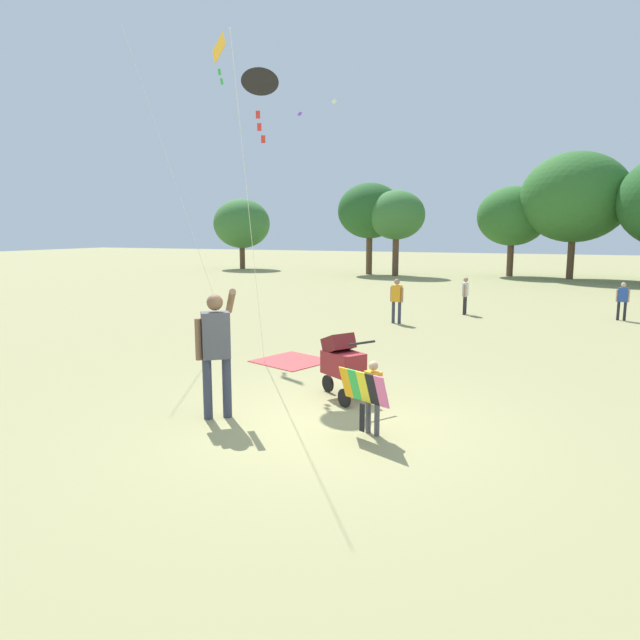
{
  "coord_description": "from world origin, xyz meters",
  "views": [
    {
      "loc": [
        2.82,
        -6.91,
        2.62
      ],
      "look_at": [
        -0.31,
        0.73,
        1.3
      ],
      "focal_mm": 31.76,
      "sensor_mm": 36.0,
      "label": 1
    }
  ],
  "objects_px": {
    "person_kid_running": "(397,297)",
    "person_couple_left": "(623,298)",
    "person_adult_flyer": "(216,344)",
    "picnic_blanket": "(292,361)",
    "kite_adult_black": "(260,84)",
    "person_red_shirt": "(465,293)",
    "stroller": "(342,360)",
    "child_with_butterfly_kite": "(371,391)",
    "kite_orange_delta": "(215,63)"
  },
  "relations": [
    {
      "from": "person_red_shirt",
      "to": "person_couple_left",
      "type": "height_order",
      "value": "person_red_shirt"
    },
    {
      "from": "stroller",
      "to": "person_red_shirt",
      "type": "height_order",
      "value": "person_red_shirt"
    },
    {
      "from": "person_kid_running",
      "to": "picnic_blanket",
      "type": "bearing_deg",
      "value": -97.93
    },
    {
      "from": "person_couple_left",
      "to": "picnic_blanket",
      "type": "height_order",
      "value": "person_couple_left"
    },
    {
      "from": "stroller",
      "to": "person_kid_running",
      "type": "distance_m",
      "value": 7.41
    },
    {
      "from": "person_adult_flyer",
      "to": "child_with_butterfly_kite",
      "type": "bearing_deg",
      "value": 4.05
    },
    {
      "from": "kite_orange_delta",
      "to": "picnic_blanket",
      "type": "relative_size",
      "value": 5.69
    },
    {
      "from": "stroller",
      "to": "person_kid_running",
      "type": "bearing_deg",
      "value": 98.15
    },
    {
      "from": "kite_orange_delta",
      "to": "person_couple_left",
      "type": "bearing_deg",
      "value": 33.52
    },
    {
      "from": "person_couple_left",
      "to": "child_with_butterfly_kite",
      "type": "bearing_deg",
      "value": -108.82
    },
    {
      "from": "child_with_butterfly_kite",
      "to": "person_red_shirt",
      "type": "distance_m",
      "value": 11.22
    },
    {
      "from": "kite_adult_black",
      "to": "person_kid_running",
      "type": "bearing_deg",
      "value": 77.79
    },
    {
      "from": "kite_orange_delta",
      "to": "child_with_butterfly_kite",
      "type": "bearing_deg",
      "value": -44.13
    },
    {
      "from": "kite_adult_black",
      "to": "person_kid_running",
      "type": "distance_m",
      "value": 7.35
    },
    {
      "from": "person_adult_flyer",
      "to": "person_red_shirt",
      "type": "distance_m",
      "value": 11.52
    },
    {
      "from": "kite_orange_delta",
      "to": "person_adult_flyer",
      "type": "bearing_deg",
      "value": -58.7
    },
    {
      "from": "child_with_butterfly_kite",
      "to": "person_adult_flyer",
      "type": "height_order",
      "value": "person_adult_flyer"
    },
    {
      "from": "kite_adult_black",
      "to": "person_couple_left",
      "type": "xyz_separation_m",
      "value": [
        7.17,
        8.66,
        -4.62
      ]
    },
    {
      "from": "person_adult_flyer",
      "to": "stroller",
      "type": "bearing_deg",
      "value": 50.44
    },
    {
      "from": "child_with_butterfly_kite",
      "to": "person_adult_flyer",
      "type": "bearing_deg",
      "value": -175.95
    },
    {
      "from": "child_with_butterfly_kite",
      "to": "kite_adult_black",
      "type": "height_order",
      "value": "kite_adult_black"
    },
    {
      "from": "person_red_shirt",
      "to": "child_with_butterfly_kite",
      "type": "bearing_deg",
      "value": -87.95
    },
    {
      "from": "stroller",
      "to": "person_red_shirt",
      "type": "relative_size",
      "value": 0.92
    },
    {
      "from": "stroller",
      "to": "kite_orange_delta",
      "type": "relative_size",
      "value": 0.15
    },
    {
      "from": "kite_orange_delta",
      "to": "person_couple_left",
      "type": "xyz_separation_m",
      "value": [
        9.57,
        6.34,
        -5.84
      ]
    },
    {
      "from": "kite_adult_black",
      "to": "person_couple_left",
      "type": "relative_size",
      "value": 4.98
    },
    {
      "from": "kite_adult_black",
      "to": "person_couple_left",
      "type": "bearing_deg",
      "value": 50.35
    },
    {
      "from": "person_kid_running",
      "to": "person_couple_left",
      "type": "bearing_deg",
      "value": 26.75
    },
    {
      "from": "child_with_butterfly_kite",
      "to": "person_adult_flyer",
      "type": "distance_m",
      "value": 2.24
    },
    {
      "from": "kite_orange_delta",
      "to": "picnic_blanket",
      "type": "distance_m",
      "value": 7.38
    },
    {
      "from": "child_with_butterfly_kite",
      "to": "stroller",
      "type": "height_order",
      "value": "stroller"
    },
    {
      "from": "person_adult_flyer",
      "to": "person_kid_running",
      "type": "height_order",
      "value": "person_adult_flyer"
    },
    {
      "from": "person_adult_flyer",
      "to": "person_red_shirt",
      "type": "relative_size",
      "value": 1.57
    },
    {
      "from": "child_with_butterfly_kite",
      "to": "kite_orange_delta",
      "type": "distance_m",
      "value": 9.75
    },
    {
      "from": "child_with_butterfly_kite",
      "to": "stroller",
      "type": "distance_m",
      "value": 1.67
    },
    {
      "from": "child_with_butterfly_kite",
      "to": "person_kid_running",
      "type": "bearing_deg",
      "value": 102.55
    },
    {
      "from": "kite_orange_delta",
      "to": "person_kid_running",
      "type": "xyz_separation_m",
      "value": [
        3.62,
        3.34,
        -5.76
      ]
    },
    {
      "from": "person_adult_flyer",
      "to": "picnic_blanket",
      "type": "distance_m",
      "value": 3.72
    },
    {
      "from": "stroller",
      "to": "child_with_butterfly_kite",
      "type": "bearing_deg",
      "value": -57.54
    },
    {
      "from": "person_red_shirt",
      "to": "kite_orange_delta",
      "type": "bearing_deg",
      "value": -131.64
    },
    {
      "from": "person_couple_left",
      "to": "person_kid_running",
      "type": "relative_size",
      "value": 0.88
    },
    {
      "from": "person_adult_flyer",
      "to": "stroller",
      "type": "relative_size",
      "value": 1.72
    },
    {
      "from": "person_couple_left",
      "to": "picnic_blanket",
      "type": "distance_m",
      "value": 10.74
    },
    {
      "from": "person_adult_flyer",
      "to": "person_couple_left",
      "type": "xyz_separation_m",
      "value": [
        6.19,
        11.9,
        -0.4
      ]
    },
    {
      "from": "kite_adult_black",
      "to": "person_red_shirt",
      "type": "distance_m",
      "value": 9.74
    },
    {
      "from": "person_adult_flyer",
      "to": "kite_adult_black",
      "type": "relative_size",
      "value": 0.33
    },
    {
      "from": "person_adult_flyer",
      "to": "kite_orange_delta",
      "type": "xyz_separation_m",
      "value": [
        -3.38,
        5.56,
        5.45
      ]
    },
    {
      "from": "person_adult_flyer",
      "to": "picnic_blanket",
      "type": "height_order",
      "value": "person_adult_flyer"
    },
    {
      "from": "stroller",
      "to": "kite_orange_delta",
      "type": "height_order",
      "value": "kite_orange_delta"
    },
    {
      "from": "person_adult_flyer",
      "to": "picnic_blanket",
      "type": "xyz_separation_m",
      "value": [
        -0.51,
        3.53,
        -1.05
      ]
    }
  ]
}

